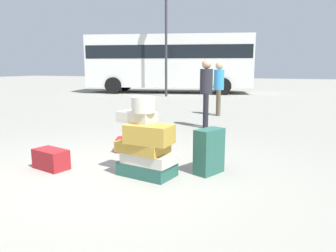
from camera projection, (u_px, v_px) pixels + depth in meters
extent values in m
plane|color=gray|center=(108.00, 175.00, 4.34)|extent=(80.00, 80.00, 0.00)
cube|color=#26594C|center=(147.00, 169.00, 4.32)|extent=(0.78, 0.55, 0.18)
cube|color=beige|center=(149.00, 158.00, 4.26)|extent=(0.73, 0.52, 0.14)
cube|color=#B28C33|center=(142.00, 147.00, 4.26)|extent=(0.72, 0.51, 0.14)
cube|color=#B28C33|center=(149.00, 134.00, 4.13)|extent=(0.61, 0.40, 0.24)
cube|color=beige|center=(137.00, 117.00, 4.30)|extent=(0.53, 0.37, 0.14)
cylinder|color=beige|center=(143.00, 105.00, 4.17)|extent=(0.31, 0.31, 0.20)
cube|color=maroon|center=(51.00, 159.00, 4.60)|extent=(0.56, 0.39, 0.28)
cube|color=#26594C|center=(209.00, 151.00, 4.38)|extent=(0.37, 0.47, 0.62)
cube|color=maroon|center=(134.00, 145.00, 5.55)|extent=(0.66, 0.49, 0.24)
cylinder|color=black|center=(205.00, 110.00, 7.81)|extent=(0.12, 0.12, 0.82)
cylinder|color=black|center=(206.00, 111.00, 7.59)|extent=(0.12, 0.12, 0.82)
cylinder|color=#26262D|center=(206.00, 81.00, 7.58)|extent=(0.30, 0.30, 0.57)
sphere|color=tan|center=(207.00, 64.00, 7.51)|extent=(0.22, 0.22, 0.22)
cylinder|color=brown|center=(218.00, 102.00, 9.78)|extent=(0.12, 0.12, 0.77)
cylinder|color=brown|center=(219.00, 103.00, 9.57)|extent=(0.12, 0.12, 0.77)
cylinder|color=#338CCC|center=(219.00, 80.00, 9.55)|extent=(0.30, 0.30, 0.59)
sphere|color=tan|center=(219.00, 66.00, 9.48)|extent=(0.22, 0.22, 0.22)
cube|color=silver|center=(170.00, 61.00, 18.19)|extent=(9.38, 4.75, 2.80)
cube|color=black|center=(170.00, 53.00, 18.10)|extent=(9.21, 4.72, 0.70)
cylinder|color=black|center=(221.00, 84.00, 19.29)|extent=(0.93, 0.47, 0.90)
cylinder|color=black|center=(223.00, 86.00, 16.85)|extent=(0.93, 0.47, 0.90)
cylinder|color=black|center=(125.00, 83.00, 20.00)|extent=(0.93, 0.47, 0.90)
cylinder|color=black|center=(113.00, 86.00, 17.56)|extent=(0.93, 0.47, 0.90)
cylinder|color=#333338|center=(166.00, 37.00, 15.56)|extent=(0.12, 0.12, 5.78)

